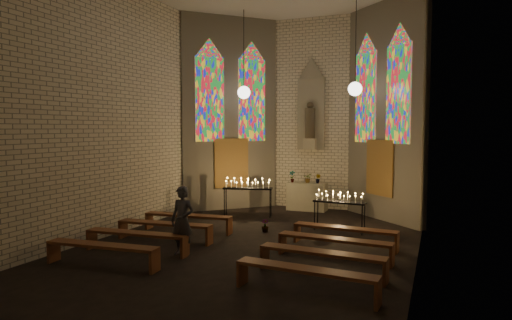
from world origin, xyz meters
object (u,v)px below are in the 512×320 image
at_px(votive_stand_right, 339,199).
at_px(visitor, 182,221).
at_px(aisle_flower_pot, 265,226).
at_px(altar, 307,197).
at_px(votive_stand_left, 248,186).

relative_size(votive_stand_right, visitor, 0.93).
bearing_deg(visitor, aisle_flower_pot, 74.46).
relative_size(altar, visitor, 0.86).
height_order(aisle_flower_pot, votive_stand_left, votive_stand_left).
height_order(votive_stand_left, visitor, visitor).
xyz_separation_m(altar, aisle_flower_pot, (-0.18, -3.80, -0.32)).
xyz_separation_m(aisle_flower_pot, visitor, (-0.95, -2.94, 0.63)).
distance_m(votive_stand_right, visitor, 4.76).
relative_size(votive_stand_left, visitor, 1.04).
bearing_deg(altar, votive_stand_right, -59.16).
height_order(altar, visitor, visitor).
bearing_deg(altar, votive_stand_left, -129.95).
distance_m(altar, aisle_flower_pot, 3.82).
relative_size(votive_stand_left, votive_stand_right, 1.12).
relative_size(altar, votive_stand_left, 0.83).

